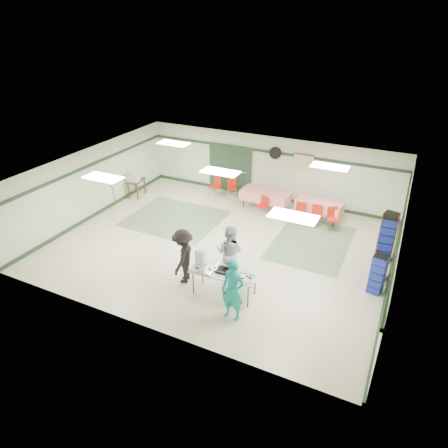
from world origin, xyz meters
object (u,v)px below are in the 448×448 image
at_px(crate_stack_blue_b, 378,274).
at_px(office_printer, 133,177).
at_px(volunteer_grey, 230,252).
at_px(dining_table_a, 319,206).
at_px(broom, 113,193).
at_px(chair_loose_a, 232,186).
at_px(crate_stack_red, 387,236).
at_px(chair_a, 316,213).
at_px(chair_b, 300,211).
at_px(chair_d, 263,204).
at_px(crate_stack_blue_a, 384,248).
at_px(chair_c, 333,216).
at_px(chair_loose_b, 216,185).
at_px(volunteer_dark, 183,256).
at_px(printer_table, 136,182).
at_px(volunteer_teal, 233,291).
at_px(dining_table_b, 265,196).
at_px(serving_table, 224,273).

xyz_separation_m(crate_stack_blue_b, office_printer, (-10.30, 2.45, 0.32)).
bearing_deg(volunteer_grey, dining_table_a, -109.08).
bearing_deg(broom, chair_loose_a, 46.25).
distance_m(crate_stack_red, office_printer, 10.31).
bearing_deg(office_printer, dining_table_a, -0.91).
height_order(chair_a, chair_loose_a, chair_loose_a).
height_order(chair_b, chair_d, chair_b).
relative_size(crate_stack_blue_a, broom, 1.62).
distance_m(chair_c, chair_loose_b, 5.31).
bearing_deg(chair_d, crate_stack_blue_b, -14.34).
bearing_deg(chair_c, volunteer_dark, -146.98).
bearing_deg(chair_loose_a, printer_table, 176.05).
bearing_deg(volunteer_teal, volunteer_grey, 121.51).
xyz_separation_m(dining_table_b, crate_stack_blue_b, (4.82, -3.82, 0.04)).
relative_size(volunteer_teal, chair_loose_b, 2.03).
relative_size(chair_c, chair_d, 1.10).
height_order(volunteer_teal, crate_stack_blue_b, volunteer_teal).
xyz_separation_m(serving_table, chair_d, (-0.82, 5.21, -0.23)).
height_order(chair_d, office_printer, office_printer).
height_order(volunteer_teal, crate_stack_blue_a, crate_stack_blue_a).
height_order(volunteer_dark, chair_loose_b, volunteer_dark).
xyz_separation_m(volunteer_teal, chair_loose_b, (-3.97, 6.87, -0.35)).
bearing_deg(printer_table, office_printer, -98.75).
xyz_separation_m(volunteer_dark, chair_a, (2.65, 5.16, -0.34)).
relative_size(volunteer_dark, broom, 1.34).
bearing_deg(chair_c, chair_loose_b, 146.08).
relative_size(chair_b, crate_stack_blue_a, 0.39).
bearing_deg(broom, crate_stack_red, 11.86).
bearing_deg(volunteer_dark, chair_b, 147.08).
bearing_deg(chair_d, volunteer_teal, -56.00).
relative_size(volunteer_dark, chair_c, 1.96).
distance_m(chair_loose_a, office_printer, 4.23).
height_order(volunteer_dark, chair_b, volunteer_dark).
distance_m(volunteer_teal, chair_loose_b, 7.95).
height_order(chair_a, chair_c, chair_c).
relative_size(printer_table, office_printer, 1.90).
bearing_deg(chair_c, serving_table, -134.69).
relative_size(chair_a, chair_loose_b, 0.97).
xyz_separation_m(dining_table_a, office_printer, (-7.68, -1.37, 0.36)).
relative_size(crate_stack_blue_b, broom, 0.96).
xyz_separation_m(volunteer_grey, dining_table_a, (1.46, 4.98, -0.30)).
bearing_deg(chair_c, dining_table_a, 114.52).
distance_m(chair_d, broom, 6.06).
height_order(dining_table_b, chair_d, chair_d).
relative_size(chair_c, office_printer, 1.84).
bearing_deg(broom, chair_loose_b, 49.87).
bearing_deg(volunteer_grey, chair_c, -118.46).
bearing_deg(crate_stack_red, dining_table_b, 159.17).
bearing_deg(serving_table, crate_stack_blue_a, 31.78).
relative_size(chair_c, chair_loose_b, 1.02).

